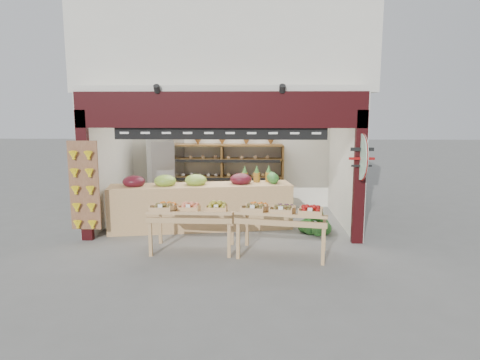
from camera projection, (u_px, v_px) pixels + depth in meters
name	position (u px, v px, depth m)	size (l,w,h in m)	color
ground	(225.00, 227.00, 9.77)	(60.00, 60.00, 0.00)	slate
shop_structure	(228.00, 59.00, 10.73)	(6.36, 5.12, 5.40)	beige
banana_board	(84.00, 188.00, 8.53)	(0.60, 0.15, 1.80)	#946343
gift_sign	(362.00, 157.00, 8.26)	(0.04, 0.93, 0.92)	#AFDCC0
back_shelving	(222.00, 164.00, 11.48)	(3.28, 0.54, 2.00)	brown
refrigerator	(166.00, 173.00, 11.47)	(0.76, 0.76, 1.96)	#A9ACB0
cardboard_stack	(162.00, 212.00, 10.23)	(1.01, 0.74, 0.66)	beige
mid_counter	(200.00, 205.00, 9.57)	(4.10, 1.47, 1.24)	tan
display_table_left	(187.00, 211.00, 8.11)	(1.57, 0.89, 1.00)	tan
display_table_right	(283.00, 212.00, 7.79)	(1.75, 1.17, 1.03)	tan
watermelon_pile	(314.00, 223.00, 9.28)	(0.71, 0.73, 0.56)	#1C511B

